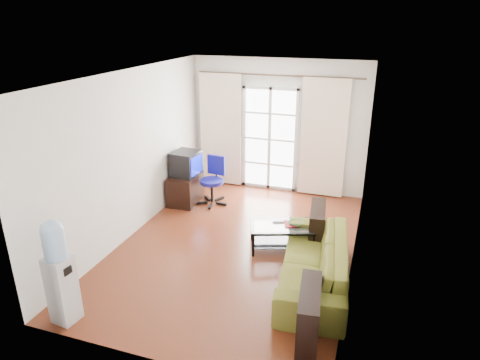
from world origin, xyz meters
name	(u,v)px	position (x,y,z in m)	size (l,w,h in m)	color
floor	(237,245)	(0.00, 0.00, 0.00)	(5.20, 5.20, 0.00)	brown
ceiling	(236,74)	(0.00, 0.00, 2.70)	(5.20, 5.20, 0.00)	white
wall_back	(278,126)	(0.00, 2.60, 1.35)	(3.60, 0.02, 2.70)	white
wall_front	(149,251)	(0.00, -2.60, 1.35)	(3.60, 0.02, 2.70)	white
wall_left	(132,155)	(-1.80, 0.00, 1.35)	(0.02, 5.20, 2.70)	white
wall_right	(360,180)	(1.80, 0.00, 1.35)	(0.02, 5.20, 2.70)	white
french_door	(270,139)	(-0.15, 2.54, 1.07)	(1.16, 0.06, 2.15)	white
curtain_rod	(278,75)	(0.00, 2.50, 2.38)	(0.04, 0.04, 3.30)	#4C3F2D
curtain_left	(221,130)	(-1.20, 2.48, 1.20)	(0.90, 0.07, 2.35)	#FAE5C9
curtain_right	(323,139)	(0.95, 2.48, 1.20)	(0.90, 0.07, 2.35)	#FAE5C9
radiator	(313,179)	(0.80, 2.50, 0.33)	(0.64, 0.12, 0.64)	gray
sofa	(314,262)	(1.33, -0.62, 0.32)	(1.10, 2.28, 0.64)	olive
coffee_table	(282,233)	(0.70, 0.16, 0.26)	(1.12, 0.86, 0.40)	silver
bowl	(296,223)	(0.90, 0.23, 0.43)	(0.28, 0.28, 0.05)	green
book	(284,224)	(0.73, 0.18, 0.41)	(0.25, 0.28, 0.02)	#B7162F
remote	(278,222)	(0.62, 0.21, 0.41)	(0.18, 0.05, 0.02)	black
tv_stand	(185,189)	(-1.51, 1.30, 0.28)	(0.51, 0.76, 0.56)	black
crt_tv	(185,163)	(-1.51, 1.34, 0.80)	(0.56, 0.56, 0.47)	black
task_chair	(213,190)	(-0.99, 1.44, 0.27)	(0.70, 0.70, 0.93)	black
water_cooler	(59,270)	(-1.38, -2.35, 0.71)	(0.31, 0.31, 1.35)	silver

